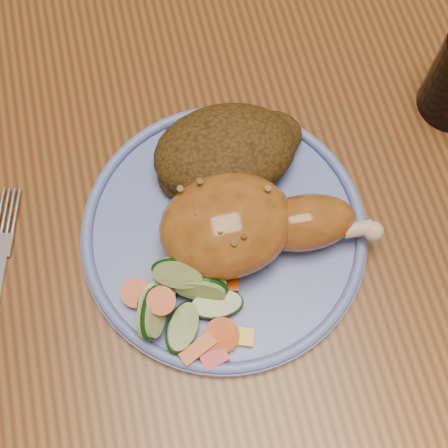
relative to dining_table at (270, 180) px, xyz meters
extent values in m
plane|color=#502F1B|center=(0.00, 0.00, -0.67)|extent=(4.00, 4.00, 0.00)
cube|color=brown|center=(0.00, 0.00, 0.06)|extent=(0.90, 1.40, 0.04)
cylinder|color=#4C2D16|center=(-0.18, 0.37, -0.46)|extent=(0.04, 0.04, 0.41)
cylinder|color=#4C2D16|center=(0.18, 0.37, -0.46)|extent=(0.04, 0.04, 0.41)
cylinder|color=#6478CC|center=(-0.07, -0.08, 0.09)|extent=(0.26, 0.26, 0.01)
torus|color=#6478CC|center=(-0.07, -0.08, 0.10)|extent=(0.26, 0.26, 0.01)
ellipsoid|color=#A66022|center=(-0.07, -0.09, 0.13)|extent=(0.12, 0.10, 0.06)
ellipsoid|color=#A66022|center=(0.00, -0.10, 0.12)|extent=(0.09, 0.06, 0.05)
sphere|color=beige|center=(0.05, -0.12, 0.12)|extent=(0.02, 0.02, 0.02)
ellipsoid|color=#493312|center=(-0.05, -0.02, 0.12)|extent=(0.13, 0.10, 0.06)
ellipsoid|color=#493312|center=(-0.01, -0.01, 0.11)|extent=(0.07, 0.05, 0.04)
ellipsoid|color=#493312|center=(-0.09, -0.03, 0.11)|extent=(0.05, 0.05, 0.03)
cube|color=#A50A05|center=(-0.11, -0.19, 0.10)|extent=(0.03, 0.02, 0.01)
cube|color=#E5A507|center=(-0.08, -0.18, 0.10)|extent=(0.02, 0.02, 0.01)
cylinder|color=#DD4407|center=(-0.09, -0.17, 0.10)|extent=(0.03, 0.03, 0.02)
cylinder|color=#DD4407|center=(-0.14, -0.14, 0.13)|extent=(0.02, 0.03, 0.01)
cylinder|color=#DD4407|center=(-0.16, -0.12, 0.10)|extent=(0.03, 0.03, 0.02)
cube|color=#DD4407|center=(-0.12, -0.18, 0.10)|extent=(0.03, 0.02, 0.01)
cube|color=#DD4407|center=(-0.08, -0.13, 0.10)|extent=(0.03, 0.02, 0.01)
cylinder|color=#ABC480|center=(-0.15, -0.15, 0.12)|extent=(0.04, 0.05, 0.04)
cylinder|color=#ABC480|center=(-0.13, -0.16, 0.11)|extent=(0.06, 0.06, 0.02)
cylinder|color=#ABC480|center=(-0.12, -0.12, 0.13)|extent=(0.05, 0.05, 0.04)
cylinder|color=#ABC480|center=(-0.14, -0.13, 0.10)|extent=(0.06, 0.06, 0.02)
cylinder|color=#ABC480|center=(-0.09, -0.15, 0.10)|extent=(0.05, 0.05, 0.02)
cylinder|color=#ABC480|center=(-0.10, -0.13, 0.12)|extent=(0.05, 0.04, 0.04)
cube|color=silver|center=(-0.27, -0.05, 0.09)|extent=(0.04, 0.07, 0.00)
camera|label=1|loc=(-0.12, -0.28, 0.62)|focal=50.00mm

